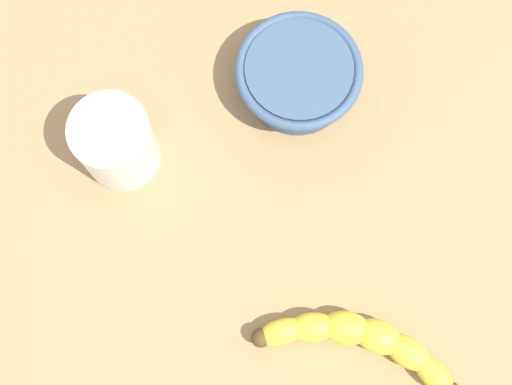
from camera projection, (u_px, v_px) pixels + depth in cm
name	position (u px, v px, depth cm)	size (l,w,h in cm)	color
wooden_tabletop	(235.00, 237.00, 81.34)	(120.00, 120.00, 3.00)	#A58053
banana	(360.00, 341.00, 75.22)	(19.40, 14.57, 3.62)	yellow
smoothie_glass	(117.00, 144.00, 77.83)	(8.74, 8.74, 9.64)	silver
ceramic_bowl	(298.00, 76.00, 81.21)	(14.77, 14.77, 5.41)	#3D5675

